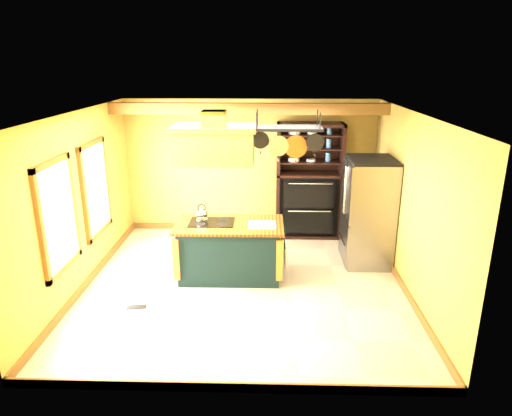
{
  "coord_description": "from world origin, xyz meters",
  "views": [
    {
      "loc": [
        0.38,
        -6.54,
        3.41
      ],
      "look_at": [
        0.18,
        0.3,
        1.19
      ],
      "focal_mm": 32.0,
      "sensor_mm": 36.0,
      "label": 1
    }
  ],
  "objects_px": {
    "refrigerator": "(368,214)",
    "range_hood": "(215,143)",
    "kitchen_island": "(230,250)",
    "pot_rack": "(288,134)",
    "hutch": "(308,193)"
  },
  "relations": [
    {
      "from": "range_hood",
      "to": "pot_rack",
      "type": "distance_m",
      "value": 1.11
    },
    {
      "from": "kitchen_island",
      "to": "pot_rack",
      "type": "xyz_separation_m",
      "value": [
        0.91,
        0.0,
        1.89
      ]
    },
    {
      "from": "refrigerator",
      "to": "kitchen_island",
      "type": "bearing_deg",
      "value": -164.46
    },
    {
      "from": "kitchen_island",
      "to": "refrigerator",
      "type": "relative_size",
      "value": 0.96
    },
    {
      "from": "refrigerator",
      "to": "range_hood",
      "type": "bearing_deg",
      "value": -165.61
    },
    {
      "from": "pot_rack",
      "to": "refrigerator",
      "type": "relative_size",
      "value": 0.59
    },
    {
      "from": "hutch",
      "to": "refrigerator",
      "type": "bearing_deg",
      "value": -54.86
    },
    {
      "from": "kitchen_island",
      "to": "hutch",
      "type": "xyz_separation_m",
      "value": [
        1.42,
        1.95,
        0.41
      ]
    },
    {
      "from": "kitchen_island",
      "to": "range_hood",
      "type": "distance_m",
      "value": 1.77
    },
    {
      "from": "refrigerator",
      "to": "hutch",
      "type": "xyz_separation_m",
      "value": [
        -0.91,
        1.3,
        -0.0
      ]
    },
    {
      "from": "range_hood",
      "to": "hutch",
      "type": "distance_m",
      "value": 2.87
    },
    {
      "from": "range_hood",
      "to": "refrigerator",
      "type": "distance_m",
      "value": 2.94
    },
    {
      "from": "pot_rack",
      "to": "refrigerator",
      "type": "distance_m",
      "value": 2.15
    },
    {
      "from": "kitchen_island",
      "to": "refrigerator",
      "type": "xyz_separation_m",
      "value": [
        2.34,
        0.65,
        0.42
      ]
    },
    {
      "from": "range_hood",
      "to": "pot_rack",
      "type": "bearing_deg",
      "value": 0.15
    }
  ]
}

